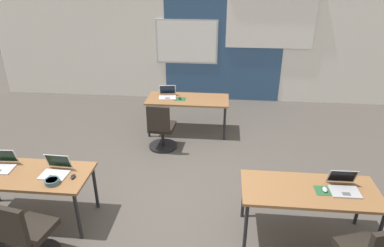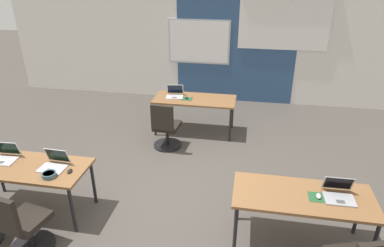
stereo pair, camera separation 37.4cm
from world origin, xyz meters
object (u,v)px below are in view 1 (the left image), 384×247
at_px(mouse_far_left, 180,98).
at_px(chair_far_left, 161,131).
at_px(laptop_near_left_inner, 56,170).
at_px(desk_near_left, 28,177).
at_px(mouse_near_left_inner, 73,177).
at_px(laptop_near_right_end, 344,186).
at_px(snack_bowl, 52,181).
at_px(desk_far_center, 188,101).
at_px(mouse_near_right_end, 325,189).
at_px(chair_near_left_inner, 28,237).
at_px(desk_near_right, 309,193).
at_px(laptop_near_left_end, 1,164).
at_px(laptop_far_left, 167,95).

xyz_separation_m(mouse_far_left, chair_far_left, (-0.25, -0.72, -0.36)).
bearing_deg(laptop_near_left_inner, mouse_far_left, 67.98).
height_order(desk_near_left, mouse_near_left_inner, mouse_near_left_inner).
height_order(laptop_near_right_end, snack_bowl, laptop_near_right_end).
height_order(desk_far_center, mouse_far_left, mouse_far_left).
bearing_deg(desk_far_center, mouse_near_right_end, -55.85).
relative_size(desk_far_center, snack_bowl, 9.01).
bearing_deg(mouse_near_right_end, chair_near_left_inner, -168.09).
xyz_separation_m(desk_far_center, laptop_near_left_inner, (-1.38, -2.76, 0.11)).
xyz_separation_m(desk_near_left, chair_near_left_inner, (0.34, -0.72, -0.28)).
relative_size(desk_near_right, mouse_far_left, 14.04).
distance_m(desk_near_left, laptop_near_left_end, 0.41).
relative_size(laptop_near_left_inner, laptop_near_left_end, 0.98).
bearing_deg(desk_far_center, desk_near_right, -57.99).
distance_m(laptop_far_left, snack_bowl, 3.16).
bearing_deg(laptop_near_left_inner, laptop_far_left, 73.25).
relative_size(desk_far_center, mouse_near_left_inner, 15.19).
xyz_separation_m(desk_far_center, snack_bowl, (-1.32, -2.98, 0.10)).
bearing_deg(laptop_far_left, mouse_far_left, -27.82).
bearing_deg(laptop_near_right_end, laptop_near_left_end, 178.21).
bearing_deg(mouse_near_right_end, laptop_far_left, 129.04).
relative_size(chair_far_left, snack_bowl, 5.18).
bearing_deg(desk_far_center, laptop_near_right_end, -52.41).
height_order(mouse_far_left, laptop_near_left_end, laptop_near_left_end).
xyz_separation_m(chair_near_left_inner, mouse_near_right_end, (3.32, 0.70, 0.36)).
height_order(desk_near_left, desk_near_right, same).
bearing_deg(mouse_near_right_end, snack_bowl, -177.09).
bearing_deg(laptop_near_left_end, laptop_near_left_inner, -7.79).
bearing_deg(desk_near_right, mouse_far_left, 124.63).
height_order(laptop_far_left, chair_near_left_inner, laptop_far_left).
bearing_deg(mouse_far_left, laptop_near_left_inner, -114.29).
height_order(chair_far_left, chair_near_left_inner, same).
bearing_deg(laptop_near_left_inner, mouse_near_left_inner, -13.55).
distance_m(chair_near_left_inner, snack_bowl, 0.66).
relative_size(desk_far_center, laptop_near_right_end, 4.77).
bearing_deg(chair_far_left, laptop_near_left_inner, 68.05).
bearing_deg(mouse_near_right_end, mouse_near_left_inner, -179.63).
xyz_separation_m(desk_near_left, chair_far_left, (1.35, 2.04, -0.28)).
bearing_deg(mouse_far_left, chair_near_left_inner, -109.93).
distance_m(desk_near_right, laptop_far_left, 3.57).
distance_m(laptop_near_left_inner, mouse_near_left_inner, 0.27).
xyz_separation_m(laptop_far_left, laptop_near_right_end, (2.54, -2.81, -0.00)).
xyz_separation_m(desk_near_right, laptop_near_left_inner, (-3.13, 0.04, 0.11)).
relative_size(desk_far_center, mouse_far_left, 14.04).
xyz_separation_m(chair_near_left_inner, laptop_near_right_end, (3.54, 0.75, 0.39)).
bearing_deg(laptop_near_left_end, mouse_near_left_inner, -10.74).
height_order(chair_far_left, laptop_near_left_inner, laptop_near_left_inner).
bearing_deg(laptop_near_left_inner, laptop_near_left_end, 177.94).
bearing_deg(laptop_far_left, chair_near_left_inner, -113.90).
height_order(desk_near_right, chair_near_left_inner, chair_near_left_inner).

